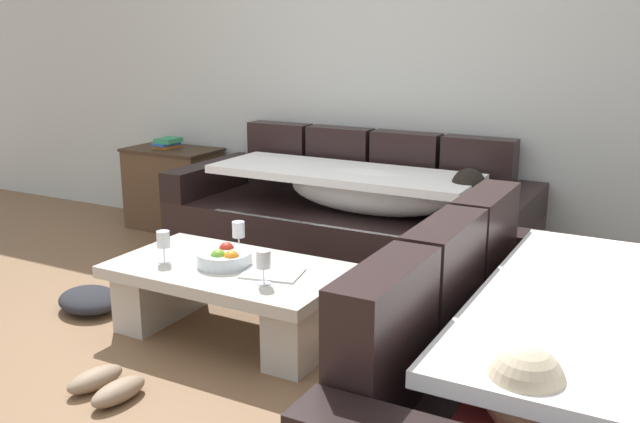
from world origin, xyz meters
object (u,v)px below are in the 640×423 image
(couch_along_wall, at_px, (353,221))
(wine_glass_near_right, at_px, (263,261))
(book_stack_on_cabinet, at_px, (167,143))
(fruit_bowl, at_px, (225,258))
(open_magazine, at_px, (273,273))
(wine_glass_near_left, at_px, (163,241))
(crumpled_garment, at_px, (89,300))
(couch_near_window, at_px, (537,388))
(side_cabinet, at_px, (174,188))
(wine_glass_far_back, at_px, (238,231))
(pair_of_shoes, at_px, (107,385))
(coffee_table, at_px, (230,292))

(couch_along_wall, xyz_separation_m, wine_glass_near_right, (0.19, -1.36, 0.16))
(book_stack_on_cabinet, bearing_deg, fruit_bowl, -42.27)
(open_magazine, bearing_deg, wine_glass_near_left, 178.54)
(fruit_bowl, height_order, crumpled_garment, fruit_bowl)
(book_stack_on_cabinet, bearing_deg, crumpled_garment, -65.20)
(fruit_bowl, bearing_deg, open_magazine, 0.45)
(fruit_bowl, relative_size, book_stack_on_cabinet, 1.34)
(wine_glass_near_left, relative_size, crumpled_garment, 0.42)
(couch_near_window, height_order, side_cabinet, couch_near_window)
(wine_glass_far_back, distance_m, pair_of_shoes, 1.07)
(wine_glass_near_right, distance_m, crumpled_garment, 1.28)
(wine_glass_near_right, height_order, wine_glass_far_back, same)
(coffee_table, xyz_separation_m, side_cabinet, (-1.58, 1.45, 0.08))
(fruit_bowl, distance_m, crumpled_garment, 0.95)
(couch_near_window, bearing_deg, side_cabinet, 59.43)
(wine_glass_far_back, relative_size, side_cabinet, 0.23)
(coffee_table, bearing_deg, couch_along_wall, 84.88)
(open_magazine, xyz_separation_m, pair_of_shoes, (-0.38, -0.75, -0.34))
(couch_near_window, height_order, open_magazine, couch_near_window)
(fruit_bowl, xyz_separation_m, wine_glass_near_right, (0.32, -0.13, 0.08))
(coffee_table, xyz_separation_m, wine_glass_far_back, (-0.09, 0.22, 0.26))
(wine_glass_far_back, xyz_separation_m, crumpled_garment, (-0.81, -0.33, -0.44))
(couch_near_window, distance_m, wine_glass_near_left, 1.98)
(couch_along_wall, distance_m, open_magazine, 1.24)
(couch_along_wall, xyz_separation_m, open_magazine, (0.15, -1.22, 0.05))
(wine_glass_near_right, distance_m, book_stack_on_cabinet, 2.49)
(couch_along_wall, height_order, wine_glass_near_right, couch_along_wall)
(open_magazine, xyz_separation_m, book_stack_on_cabinet, (-1.88, 1.45, 0.30))
(side_cabinet, height_order, pair_of_shoes, side_cabinet)
(fruit_bowl, height_order, wine_glass_near_right, wine_glass_near_right)
(coffee_table, bearing_deg, crumpled_garment, -173.04)
(wine_glass_far_back, height_order, book_stack_on_cabinet, book_stack_on_cabinet)
(pair_of_shoes, xyz_separation_m, crumpled_garment, (-0.78, 0.65, 0.01))
(coffee_table, distance_m, fruit_bowl, 0.18)
(coffee_table, xyz_separation_m, fruit_bowl, (-0.02, -0.00, 0.18))
(couch_near_window, height_order, crumpled_garment, couch_near_window)
(couch_along_wall, relative_size, wine_glass_near_left, 14.06)
(wine_glass_near_right, relative_size, book_stack_on_cabinet, 0.80)
(wine_glass_near_left, bearing_deg, fruit_bowl, 19.98)
(wine_glass_near_left, height_order, book_stack_on_cabinet, book_stack_on_cabinet)
(open_magazine, distance_m, book_stack_on_cabinet, 2.39)
(side_cabinet, xyz_separation_m, crumpled_garment, (0.68, -1.56, -0.26))
(couch_near_window, xyz_separation_m, coffee_table, (-1.62, 0.44, -0.10))
(wine_glass_far_back, distance_m, side_cabinet, 1.94)
(pair_of_shoes, bearing_deg, open_magazine, 63.35)
(pair_of_shoes, bearing_deg, crumpled_garment, 140.36)
(side_cabinet, xyz_separation_m, pair_of_shoes, (1.46, -2.21, -0.28))
(couch_along_wall, relative_size, crumpled_garment, 5.83)
(coffee_table, distance_m, wine_glass_near_left, 0.43)
(couch_near_window, bearing_deg, pair_of_shoes, 100.37)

